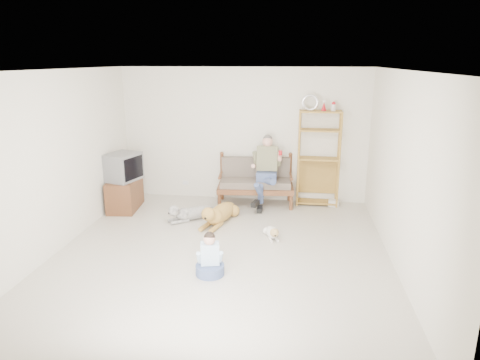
# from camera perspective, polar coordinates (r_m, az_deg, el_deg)

# --- Properties ---
(floor) EXTENTS (5.50, 5.50, 0.00)m
(floor) POSITION_cam_1_polar(r_m,az_deg,el_deg) (6.55, -2.50, -9.88)
(floor) COLOR silver
(floor) RESTS_ON ground
(ceiling) EXTENTS (5.50, 5.50, 0.00)m
(ceiling) POSITION_cam_1_polar(r_m,az_deg,el_deg) (5.91, -2.82, 14.45)
(ceiling) COLOR white
(ceiling) RESTS_ON ground
(wall_back) EXTENTS (5.00, 0.00, 5.00)m
(wall_back) POSITION_cam_1_polar(r_m,az_deg,el_deg) (8.75, 0.49, 6.01)
(wall_back) COLOR silver
(wall_back) RESTS_ON ground
(wall_front) EXTENTS (5.00, 0.00, 5.00)m
(wall_front) POSITION_cam_1_polar(r_m,az_deg,el_deg) (3.56, -10.46, -9.14)
(wall_front) COLOR silver
(wall_front) RESTS_ON ground
(wall_left) EXTENTS (0.00, 5.50, 5.50)m
(wall_left) POSITION_cam_1_polar(r_m,az_deg,el_deg) (6.97, -23.35, 2.17)
(wall_left) COLOR silver
(wall_left) RESTS_ON ground
(wall_right) EXTENTS (0.00, 5.50, 5.50)m
(wall_right) POSITION_cam_1_polar(r_m,az_deg,el_deg) (6.18, 20.84, 0.81)
(wall_right) COLOR silver
(wall_right) RESTS_ON ground
(loveseat) EXTENTS (1.55, 0.81, 0.95)m
(loveseat) POSITION_cam_1_polar(r_m,az_deg,el_deg) (8.61, 2.12, -0.07)
(loveseat) COLOR brown
(loveseat) RESTS_ON ground
(man) EXTENTS (0.54, 0.77, 1.25)m
(man) POSITION_cam_1_polar(r_m,az_deg,el_deg) (8.34, 3.35, 0.58)
(man) COLOR #4A5988
(man) RESTS_ON loveseat
(etagere) EXTENTS (0.84, 0.37, 2.20)m
(etagere) POSITION_cam_1_polar(r_m,az_deg,el_deg) (8.58, 10.41, 2.97)
(etagere) COLOR #B38838
(etagere) RESTS_ON ground
(book_stack) EXTENTS (0.22, 0.17, 0.13)m
(book_stack) POSITION_cam_1_polar(r_m,az_deg,el_deg) (8.78, 12.38, -3.01)
(book_stack) COLOR white
(book_stack) RESTS_ON ground
(tv_stand) EXTENTS (0.58, 0.94, 0.60)m
(tv_stand) POSITION_cam_1_polar(r_m,az_deg,el_deg) (8.66, -15.12, -1.81)
(tv_stand) COLOR brown
(tv_stand) RESTS_ON ground
(crt_tv) EXTENTS (0.67, 0.75, 0.52)m
(crt_tv) POSITION_cam_1_polar(r_m,az_deg,el_deg) (8.46, -15.31, 1.71)
(crt_tv) COLOR slate
(crt_tv) RESTS_ON tv_stand
(wall_outlet) EXTENTS (0.12, 0.02, 0.08)m
(wall_outlet) POSITION_cam_1_polar(r_m,az_deg,el_deg) (9.21, -7.28, -0.34)
(wall_outlet) COLOR silver
(wall_outlet) RESTS_ON ground
(golden_retriever) EXTENTS (0.58, 1.35, 0.42)m
(golden_retriever) POSITION_cam_1_polar(r_m,az_deg,el_deg) (7.70, -2.84, -4.50)
(golden_retriever) COLOR #BF9142
(golden_retriever) RESTS_ON ground
(shaggy_dog) EXTENTS (0.89, 0.77, 0.33)m
(shaggy_dog) POSITION_cam_1_polar(r_m,az_deg,el_deg) (7.89, -6.58, -4.36)
(shaggy_dog) COLOR white
(shaggy_dog) RESTS_ON ground
(terrier) EXTENTS (0.27, 0.58, 0.22)m
(terrier) POSITION_cam_1_polar(r_m,az_deg,el_deg) (7.09, 4.32, -7.02)
(terrier) COLOR white
(terrier) RESTS_ON ground
(child) EXTENTS (0.39, 0.39, 0.62)m
(child) POSITION_cam_1_polar(r_m,az_deg,el_deg) (5.91, -4.04, -10.50)
(child) COLOR #4A5988
(child) RESTS_ON ground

